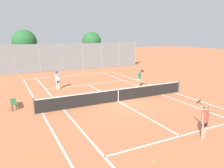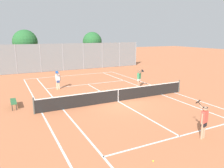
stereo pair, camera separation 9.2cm
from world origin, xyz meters
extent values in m
plane|color=#C67047|center=(0.00, 0.00, 0.00)|extent=(120.00, 120.00, 0.00)
cube|color=white|center=(0.00, 11.90, 0.00)|extent=(11.00, 0.10, 0.01)
cube|color=white|center=(-5.50, 0.00, 0.00)|extent=(0.10, 23.80, 0.01)
cube|color=white|center=(5.50, 0.00, 0.00)|extent=(0.10, 23.80, 0.01)
cube|color=white|center=(-4.13, 0.00, 0.00)|extent=(0.10, 23.80, 0.01)
cube|color=white|center=(4.13, 0.00, 0.00)|extent=(0.10, 23.80, 0.01)
cube|color=white|center=(0.00, -6.40, 0.00)|extent=(8.26, 0.10, 0.01)
cube|color=white|center=(0.00, 6.40, 0.00)|extent=(8.26, 0.10, 0.01)
cube|color=white|center=(0.00, 0.00, 0.00)|extent=(0.10, 12.80, 0.01)
cylinder|color=#474C47|center=(-5.95, 0.00, 0.53)|extent=(0.10, 0.10, 1.07)
cylinder|color=#474C47|center=(5.95, 0.00, 0.53)|extent=(0.10, 0.10, 1.07)
cube|color=black|center=(0.00, 0.00, 0.46)|extent=(11.90, 0.02, 0.89)
cube|color=white|center=(0.00, 0.00, 0.92)|extent=(11.90, 0.03, 0.06)
cube|color=white|center=(0.00, 0.00, 0.44)|extent=(0.05, 0.03, 0.89)
cylinder|color=tan|center=(0.74, -7.07, 0.41)|extent=(0.13, 0.13, 0.82)
cylinder|color=tan|center=(0.91, -7.03, 0.41)|extent=(0.13, 0.13, 0.82)
cube|color=black|center=(0.83, -7.05, 0.74)|extent=(0.31, 0.24, 0.24)
cube|color=#D84C3F|center=(0.83, -7.05, 1.10)|extent=(0.38, 0.27, 0.56)
sphere|color=tan|center=(0.83, -7.05, 1.49)|extent=(0.22, 0.22, 0.22)
cylinder|color=black|center=(0.83, -7.05, 1.56)|extent=(0.23, 0.23, 0.02)
cylinder|color=tan|center=(0.61, -7.10, 1.04)|extent=(0.08, 0.08, 0.52)
cylinder|color=tan|center=(0.92, -6.88, 1.39)|extent=(0.18, 0.46, 0.35)
cylinder|color=black|center=(0.99, -6.60, 1.55)|extent=(0.09, 0.25, 0.22)
cylinder|color=black|center=(0.96, -6.48, 1.66)|extent=(0.32, 0.26, 0.23)
cylinder|color=beige|center=(-3.02, 5.77, 0.41)|extent=(0.13, 0.13, 0.82)
cylinder|color=beige|center=(-3.20, 5.74, 0.41)|extent=(0.13, 0.13, 0.82)
cube|color=#334C8C|center=(-3.11, 5.75, 0.74)|extent=(0.31, 0.22, 0.24)
cube|color=white|center=(-3.11, 5.75, 1.10)|extent=(0.37, 0.25, 0.56)
sphere|color=beige|center=(-3.11, 5.75, 1.49)|extent=(0.22, 0.22, 0.22)
cylinder|color=black|center=(-3.11, 5.75, 1.56)|extent=(0.23, 0.23, 0.02)
cylinder|color=beige|center=(-2.89, 5.79, 1.04)|extent=(0.08, 0.08, 0.52)
cylinder|color=beige|center=(-3.21, 5.59, 1.39)|extent=(0.16, 0.46, 0.35)
cylinder|color=#1E4C99|center=(-3.30, 5.31, 1.55)|extent=(0.07, 0.25, 0.22)
cylinder|color=#1E4C99|center=(-3.28, 5.20, 1.66)|extent=(0.31, 0.24, 0.23)
cylinder|color=tan|center=(3.95, 3.09, 0.41)|extent=(0.13, 0.13, 0.82)
cylinder|color=tan|center=(3.79, 3.02, 0.41)|extent=(0.13, 0.13, 0.82)
cube|color=white|center=(3.87, 3.05, 0.74)|extent=(0.33, 0.28, 0.24)
cube|color=#338C59|center=(3.87, 3.05, 1.10)|extent=(0.39, 0.32, 0.56)
sphere|color=tan|center=(3.87, 3.05, 1.49)|extent=(0.22, 0.22, 0.22)
cylinder|color=black|center=(3.87, 3.05, 1.56)|extent=(0.23, 0.23, 0.02)
cylinder|color=tan|center=(4.07, 3.14, 1.04)|extent=(0.08, 0.08, 0.52)
cylinder|color=tan|center=(3.80, 2.87, 1.39)|extent=(0.26, 0.45, 0.35)
cylinder|color=black|center=(3.79, 2.58, 1.55)|extent=(0.13, 0.24, 0.22)
cylinder|color=black|center=(3.84, 2.47, 1.66)|extent=(0.34, 0.29, 0.23)
sphere|color=#D1DB33|center=(-2.52, -7.60, 0.03)|extent=(0.07, 0.07, 0.07)
cube|color=#2D6638|center=(-7.03, 1.97, 0.44)|extent=(0.36, 1.50, 0.05)
cylinder|color=#262626|center=(-6.90, 2.61, 0.21)|extent=(0.05, 0.05, 0.41)
cylinder|color=#262626|center=(-6.90, 1.33, 0.21)|extent=(0.05, 0.05, 0.41)
cylinder|color=#262626|center=(-7.15, 2.61, 0.21)|extent=(0.05, 0.05, 0.41)
cylinder|color=#262626|center=(-7.15, 1.33, 0.21)|extent=(0.05, 0.05, 0.41)
cylinder|color=gray|center=(-5.89, 15.93, 1.85)|extent=(0.08, 0.08, 3.70)
cylinder|color=gray|center=(-2.94, 15.93, 1.85)|extent=(0.08, 0.08, 3.70)
cylinder|color=gray|center=(0.00, 15.93, 1.85)|extent=(0.08, 0.08, 3.70)
cylinder|color=gray|center=(2.94, 15.93, 1.85)|extent=(0.08, 0.08, 3.70)
cylinder|color=gray|center=(5.89, 15.93, 1.85)|extent=(0.08, 0.08, 3.70)
cylinder|color=gray|center=(8.83, 15.93, 1.85)|extent=(0.08, 0.08, 3.70)
cylinder|color=gray|center=(11.78, 15.93, 1.85)|extent=(0.08, 0.08, 3.70)
cube|color=slate|center=(0.00, 15.93, 1.85)|extent=(23.56, 0.02, 3.66)
cylinder|color=brown|center=(-4.32, 19.50, 1.33)|extent=(0.27, 0.27, 2.65)
sphere|color=#26602D|center=(-4.32, 19.50, 3.85)|extent=(3.40, 3.40, 3.40)
sphere|color=#26602D|center=(-4.21, 19.90, 3.42)|extent=(2.00, 2.00, 2.00)
cylinder|color=brown|center=(5.25, 18.22, 1.39)|extent=(0.22, 0.22, 2.78)
sphere|color=#26602D|center=(5.25, 18.22, 3.80)|extent=(2.92, 2.92, 2.92)
sphere|color=#26602D|center=(5.56, 18.26, 3.44)|extent=(2.13, 2.13, 2.13)
camera|label=1|loc=(-7.49, -13.68, 4.88)|focal=35.00mm
camera|label=2|loc=(-7.41, -13.72, 4.88)|focal=35.00mm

